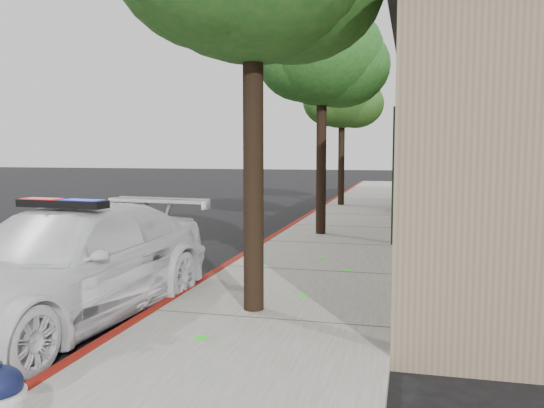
{
  "coord_description": "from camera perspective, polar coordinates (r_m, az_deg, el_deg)",
  "views": [
    {
      "loc": [
        3.37,
        -6.76,
        2.26
      ],
      "look_at": [
        1.0,
        2.87,
        1.32
      ],
      "focal_mm": 37.44,
      "sensor_mm": 36.0,
      "label": 1
    }
  ],
  "objects": [
    {
      "name": "red_curb",
      "position": [
        10.54,
        -4.8,
        -6.57
      ],
      "size": [
        0.14,
        60.0,
        0.16
      ],
      "primitive_type": "cube",
      "color": "maroon",
      "rests_on": "ground"
    },
    {
      "name": "sidewalk",
      "position": [
        10.16,
        3.52,
        -7.04
      ],
      "size": [
        3.2,
        60.0,
        0.15
      ],
      "primitive_type": "cube",
      "color": "gray",
      "rests_on": "ground"
    },
    {
      "name": "ground",
      "position": [
        7.89,
        -12.35,
        -11.39
      ],
      "size": [
        120.0,
        120.0,
        0.0
      ],
      "primitive_type": "plane",
      "color": "black",
      "rests_on": "ground"
    },
    {
      "name": "street_tree_mid",
      "position": [
        14.6,
        5.14,
        14.32
      ],
      "size": [
        3.28,
        3.04,
        5.81
      ],
      "rotation": [
        0.0,
        0.0,
        -0.22
      ],
      "color": "black",
      "rests_on": "sidewalk"
    },
    {
      "name": "police_car",
      "position": [
        7.97,
        -20.15,
        -5.8
      ],
      "size": [
        2.59,
        5.39,
        1.63
      ],
      "rotation": [
        0.0,
        0.0,
        -0.09
      ],
      "color": "white",
      "rests_on": "ground"
    },
    {
      "name": "street_tree_far",
      "position": [
        22.29,
        7.11,
        10.36
      ],
      "size": [
        3.09,
        2.85,
        5.39
      ],
      "rotation": [
        0.0,
        0.0,
        -0.26
      ],
      "color": "black",
      "rests_on": "sidewalk"
    }
  ]
}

